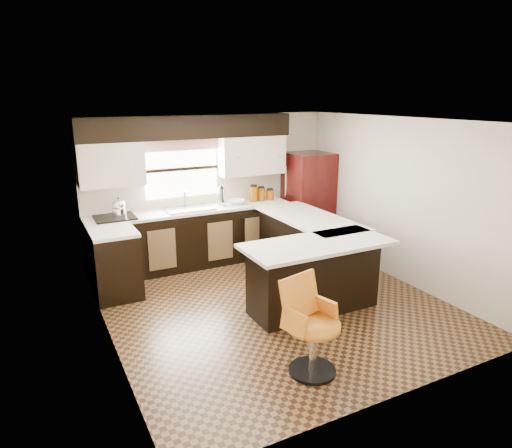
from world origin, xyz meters
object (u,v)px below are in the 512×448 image
peninsula_long (306,249)px  peninsula_return (314,277)px  bar_chair (314,328)px  refrigerator (308,201)px

peninsula_long → peninsula_return: bearing=-118.3°
bar_chair → peninsula_long: bearing=43.6°
peninsula_return → peninsula_long: bearing=61.7°
bar_chair → refrigerator: bearing=42.6°
bar_chair → peninsula_return: bearing=41.0°
peninsula_long → refrigerator: size_ratio=1.13×
peninsula_long → refrigerator: 1.50m
refrigerator → bar_chair: (-2.13, -3.34, -0.37)m
peninsula_return → bar_chair: bar_chair is taller
refrigerator → bar_chair: 3.98m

